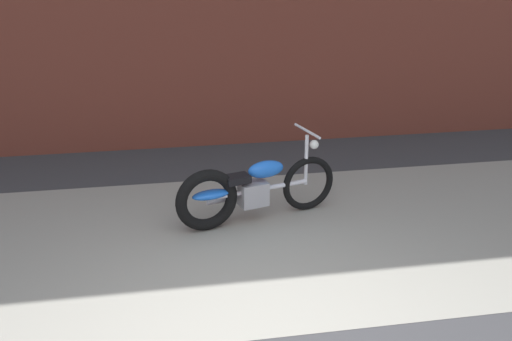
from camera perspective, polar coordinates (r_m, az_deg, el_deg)
ground_plane at (r=4.97m, az=0.51°, el=-16.32°), size 80.00×80.00×0.00m
sidewalk_slab at (r=6.42m, az=-2.28°, el=-6.79°), size 36.00×3.50×0.01m
motorcycle_blue at (r=6.65m, az=-0.89°, el=-1.95°), size 1.97×0.76×1.03m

